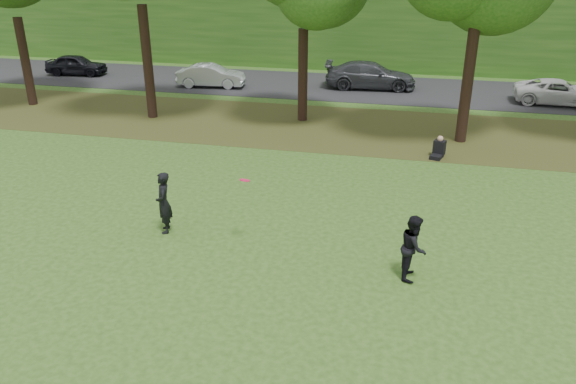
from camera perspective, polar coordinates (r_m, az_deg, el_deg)
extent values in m
plane|color=#284615|center=(13.28, 2.17, -10.09)|extent=(120.00, 120.00, 0.00)
cube|color=#423617|center=(25.06, 7.82, 6.30)|extent=(60.00, 7.00, 0.01)
cube|color=black|center=(32.77, 9.23, 10.33)|extent=(70.00, 7.00, 0.02)
cube|color=#234E16|center=(38.24, 10.20, 15.93)|extent=(70.00, 3.00, 5.00)
imported|color=black|center=(15.89, -12.52, -1.07)|extent=(0.64, 0.76, 1.77)
imported|color=black|center=(13.75, 12.65, -5.47)|extent=(0.66, 0.82, 1.63)
imported|color=black|center=(38.27, -20.71, 12.01)|extent=(3.82, 1.85, 1.26)
imported|color=#A9ADB1|center=(32.97, -7.83, 11.63)|extent=(3.97, 1.77, 1.27)
imported|color=#37383D|center=(32.63, 8.35, 11.66)|extent=(5.21, 2.48, 1.47)
imported|color=silver|center=(32.03, 25.87, 9.12)|extent=(4.47, 2.23, 1.22)
cylinder|color=#EE144E|center=(14.48, -4.43, 1.21)|extent=(0.35, 0.34, 0.12)
cube|color=black|center=(22.05, 14.84, 3.49)|extent=(0.55, 0.65, 0.16)
cube|color=black|center=(22.21, 15.12, 4.38)|extent=(0.50, 0.45, 0.56)
sphere|color=tan|center=(22.10, 15.22, 5.26)|extent=(0.22, 0.22, 0.22)
cylinder|color=black|center=(31.41, -25.12, 11.87)|extent=(0.44, 0.44, 4.28)
cylinder|color=black|center=(26.97, -14.08, 12.61)|extent=(0.44, 0.44, 5.08)
cylinder|color=black|center=(25.82, 1.51, 11.73)|extent=(0.44, 0.44, 4.12)
cylinder|color=black|center=(23.81, 17.73, 10.24)|extent=(0.44, 0.44, 4.62)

